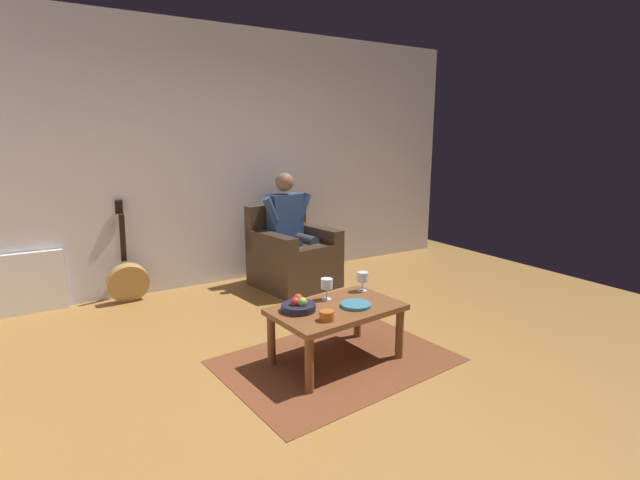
% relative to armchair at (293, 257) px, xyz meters
% --- Properties ---
extents(ground_plane, '(7.66, 7.66, 0.00)m').
position_rel_armchair_xyz_m(ground_plane, '(0.84, 2.19, -0.32)').
color(ground_plane, olive).
extents(wall_back, '(6.78, 0.06, 2.79)m').
position_rel_armchair_xyz_m(wall_back, '(0.84, -0.57, 1.07)').
color(wall_back, silver).
rests_on(wall_back, ground).
extents(rug, '(1.73, 1.33, 0.01)m').
position_rel_armchair_xyz_m(rug, '(0.58, 1.79, -0.32)').
color(rug, brown).
rests_on(rug, ground).
extents(armchair, '(0.88, 0.90, 0.89)m').
position_rel_armchair_xyz_m(armchair, '(0.00, 0.00, 0.00)').
color(armchair, '#3D2C1F').
rests_on(armchair, ground).
extents(person_seated, '(0.65, 0.58, 1.24)m').
position_rel_armchair_xyz_m(person_seated, '(0.00, -0.02, 0.35)').
color(person_seated, navy).
rests_on(person_seated, ground).
extents(coffee_table, '(0.98, 0.66, 0.42)m').
position_rel_armchair_xyz_m(coffee_table, '(0.58, 1.79, 0.04)').
color(coffee_table, brown).
rests_on(coffee_table, ground).
extents(guitar, '(0.40, 0.27, 1.02)m').
position_rel_armchair_xyz_m(guitar, '(1.67, -0.37, -0.09)').
color(guitar, '#AF8247').
rests_on(guitar, ground).
extents(radiator, '(0.57, 0.06, 0.58)m').
position_rel_armchair_xyz_m(radiator, '(2.48, -0.50, -0.03)').
color(radiator, white).
rests_on(radiator, ground).
extents(wine_glass_near, '(0.09, 0.09, 0.16)m').
position_rel_armchair_xyz_m(wine_glass_near, '(0.21, 1.60, 0.21)').
color(wine_glass_near, silver).
rests_on(wine_glass_near, coffee_table).
extents(wine_glass_far, '(0.09, 0.09, 0.16)m').
position_rel_armchair_xyz_m(wine_glass_far, '(0.56, 1.62, 0.22)').
color(wine_glass_far, silver).
rests_on(wine_glass_far, coffee_table).
extents(fruit_bowl, '(0.24, 0.24, 0.11)m').
position_rel_armchair_xyz_m(fruit_bowl, '(0.85, 1.72, 0.14)').
color(fruit_bowl, black).
rests_on(fruit_bowl, coffee_table).
extents(decorative_dish, '(0.22, 0.22, 0.02)m').
position_rel_armchair_xyz_m(decorative_dish, '(0.46, 1.86, 0.12)').
color(decorative_dish, teal).
rests_on(decorative_dish, coffee_table).
extents(candle_jar, '(0.10, 0.10, 0.07)m').
position_rel_armchair_xyz_m(candle_jar, '(0.78, 1.97, 0.14)').
color(candle_jar, '#AD541D').
rests_on(candle_jar, coffee_table).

